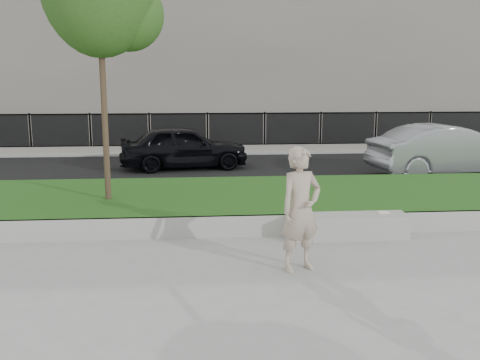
{
  "coord_description": "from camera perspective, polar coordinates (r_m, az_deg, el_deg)",
  "views": [
    {
      "loc": [
        -1.06,
        -8.46,
        2.88
      ],
      "look_at": [
        -0.26,
        1.2,
        1.04
      ],
      "focal_mm": 40.0,
      "sensor_mm": 36.0,
      "label": 1
    }
  ],
  "objects": [
    {
      "name": "grass_kerb",
      "position": [
        9.93,
        1.55,
        -4.91
      ],
      "size": [
        34.0,
        0.08,
        0.4
      ],
      "primitive_type": "cube",
      "color": "gray",
      "rests_on": "ground"
    },
    {
      "name": "far_pavement",
      "position": [
        21.67,
        -1.93,
        3.29
      ],
      "size": [
        34.0,
        3.0,
        0.12
      ],
      "primitive_type": "cube",
      "color": "gray",
      "rests_on": "ground"
    },
    {
      "name": "grass_bank",
      "position": [
        11.82,
        0.51,
        -2.34
      ],
      "size": [
        34.0,
        4.0,
        0.4
      ],
      "primitive_type": "cube",
      "color": "#12340D",
      "rests_on": "ground"
    },
    {
      "name": "stone_bench",
      "position": [
        10.03,
        11.53,
        -4.85
      ],
      "size": [
        2.14,
        0.54,
        0.44
      ],
      "primitive_type": "cube",
      "color": "gray",
      "rests_on": "ground"
    },
    {
      "name": "car_silver",
      "position": [
        16.95,
        21.23,
        2.97
      ],
      "size": [
        4.74,
        2.18,
        1.51
      ],
      "primitive_type": "imported",
      "rotation": [
        0.0,
        0.0,
        1.7
      ],
      "color": "gray",
      "rests_on": "street"
    },
    {
      "name": "building_facade",
      "position": [
        28.56,
        -2.73,
        15.02
      ],
      "size": [
        34.0,
        10.0,
        10.0
      ],
      "primitive_type": "cube",
      "color": "slate",
      "rests_on": "ground"
    },
    {
      "name": "man",
      "position": [
        8.09,
        6.48,
        -3.14
      ],
      "size": [
        0.82,
        0.69,
        1.9
      ],
      "primitive_type": "imported",
      "rotation": [
        0.0,
        0.0,
        0.42
      ],
      "color": "tan",
      "rests_on": "ground"
    },
    {
      "name": "ground",
      "position": [
        9.0,
        2.28,
        -7.92
      ],
      "size": [
        90.0,
        90.0,
        0.0
      ],
      "primitive_type": "plane",
      "color": "gray",
      "rests_on": "ground"
    },
    {
      "name": "street",
      "position": [
        17.23,
        -1.18,
        1.22
      ],
      "size": [
        34.0,
        7.0,
        0.04
      ],
      "primitive_type": "cube",
      "color": "black",
      "rests_on": "ground"
    },
    {
      "name": "iron_fence",
      "position": [
        20.62,
        -1.8,
        4.26
      ],
      "size": [
        32.0,
        0.3,
        1.5
      ],
      "color": "slate",
      "rests_on": "far_pavement"
    },
    {
      "name": "car_dark",
      "position": [
        17.17,
        -6.01,
        3.52
      ],
      "size": [
        4.24,
        2.2,
        1.38
      ],
      "primitive_type": "imported",
      "rotation": [
        0.0,
        0.0,
        1.72
      ],
      "color": "black",
      "rests_on": "street"
    },
    {
      "name": "book",
      "position": [
        10.25,
        15.01,
        -3.33
      ],
      "size": [
        0.21,
        0.16,
        0.02
      ],
      "primitive_type": "cube",
      "rotation": [
        0.0,
        0.0,
        0.06
      ],
      "color": "#EFE6CE",
      "rests_on": "stone_bench"
    }
  ]
}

